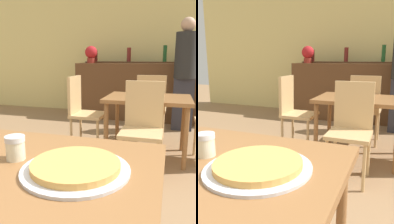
% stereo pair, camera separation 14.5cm
% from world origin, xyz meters
% --- Properties ---
extents(wall_back, '(8.00, 0.05, 2.80)m').
position_xyz_m(wall_back, '(0.00, 4.49, 1.40)').
color(wall_back, '#EAD684').
rests_on(wall_back, ground_plane).
extents(dining_table_near, '(0.95, 0.75, 0.76)m').
position_xyz_m(dining_table_near, '(0.00, 0.00, 0.66)').
color(dining_table_near, brown).
rests_on(dining_table_near, ground_plane).
extents(dining_table_far, '(0.97, 0.71, 0.72)m').
position_xyz_m(dining_table_far, '(0.23, 2.11, 0.63)').
color(dining_table_far, brown).
rests_on(dining_table_far, ground_plane).
extents(bar_counter, '(2.60, 0.56, 1.07)m').
position_xyz_m(bar_counter, '(0.00, 3.99, 0.53)').
color(bar_counter, brown).
rests_on(bar_counter, ground_plane).
extents(bar_back_shelf, '(2.39, 0.24, 0.33)m').
position_xyz_m(bar_back_shelf, '(0.02, 4.13, 1.12)').
color(bar_back_shelf, brown).
rests_on(bar_back_shelf, bar_counter).
extents(chair_far_side_front, '(0.40, 0.40, 0.94)m').
position_xyz_m(chair_far_side_front, '(0.23, 1.58, 0.54)').
color(chair_far_side_front, tan).
rests_on(chair_far_side_front, ground_plane).
extents(chair_far_side_back, '(0.40, 0.40, 0.94)m').
position_xyz_m(chair_far_side_back, '(0.23, 2.63, 0.54)').
color(chair_far_side_back, tan).
rests_on(chair_far_side_back, ground_plane).
extents(chair_far_side_left, '(0.40, 0.40, 0.94)m').
position_xyz_m(chair_far_side_left, '(-0.58, 2.11, 0.54)').
color(chair_far_side_left, tan).
rests_on(chair_far_side_left, ground_plane).
extents(pizza_tray, '(0.40, 0.40, 0.04)m').
position_xyz_m(pizza_tray, '(0.16, -0.02, 0.77)').
color(pizza_tray, silver).
rests_on(pizza_tray, dining_table_near).
extents(cheese_shaker, '(0.08, 0.08, 0.10)m').
position_xyz_m(cheese_shaker, '(-0.12, 0.02, 0.81)').
color(cheese_shaker, beige).
rests_on(cheese_shaker, dining_table_near).
extents(person_standing, '(0.34, 0.34, 1.77)m').
position_xyz_m(person_standing, '(0.68, 3.41, 0.97)').
color(person_standing, '#2D2D38').
rests_on(person_standing, ground_plane).
extents(potted_plant, '(0.24, 0.24, 0.33)m').
position_xyz_m(potted_plant, '(-1.05, 3.94, 1.25)').
color(potted_plant, maroon).
rests_on(potted_plant, bar_counter).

